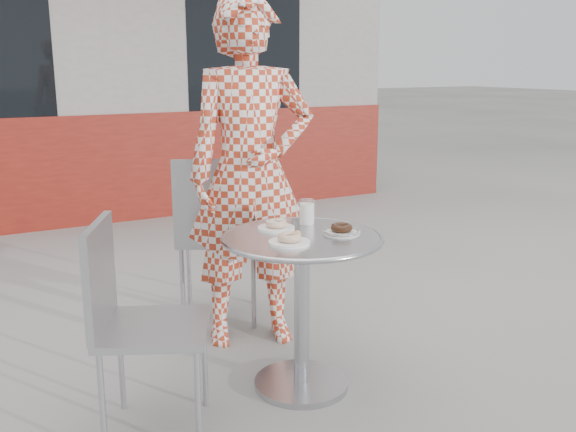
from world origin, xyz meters
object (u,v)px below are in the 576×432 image
plate_near (290,240)px  milk_cup (307,213)px  bistro_table (302,274)px  seated_person (251,174)px  chair_left (153,369)px  plate_checker (341,231)px  plate_far (276,225)px  chair_far (219,269)px

plate_near → milk_cup: size_ratio=1.48×
bistro_table → seated_person: size_ratio=0.40×
chair_left → plate_near: chair_left is taller
milk_cup → plate_checker: bearing=-77.9°
chair_left → plate_checker: size_ratio=5.17×
chair_left → plate_far: bearing=-49.0°
chair_left → plate_far: 0.82m
chair_left → seated_person: bearing=-24.3°
seated_person → milk_cup: seated_person is taller
seated_person → plate_checker: seated_person is taller
plate_far → milk_cup: size_ratio=1.44×
plate_checker → chair_left: bearing=178.8°
plate_far → plate_near: (-0.06, -0.24, -0.00)m
chair_left → plate_checker: (0.86, -0.02, 0.46)m
chair_far → plate_far: chair_far is taller
chair_far → milk_cup: (0.13, -0.78, 0.48)m
plate_near → plate_checker: size_ratio=1.03×
plate_checker → milk_cup: size_ratio=1.43×
chair_far → plate_far: bearing=111.9°
chair_left → milk_cup: (0.82, 0.20, 0.50)m
bistro_table → plate_near: size_ratio=4.15×
seated_person → chair_left: bearing=-124.1°
bistro_table → plate_near: bearing=-141.6°
chair_left → seated_person: size_ratio=0.48×
plate_near → chair_far: bearing=84.5°
bistro_table → plate_far: 0.25m
seated_person → plate_near: bearing=-86.8°
plate_near → milk_cup: (0.23, 0.26, 0.04)m
bistro_table → chair_left: bearing=-177.3°
plate_far → plate_near: bearing=-104.3°
seated_person → plate_far: 0.48m
bistro_table → seated_person: bearing=86.4°
plate_checker → plate_near: bearing=-173.0°
chair_left → plate_checker: bearing=-66.3°
plate_near → bistro_table: bearing=38.4°
bistro_table → milk_cup: size_ratio=6.15×
plate_checker → seated_person: bearing=101.5°
bistro_table → chair_left: (-0.69, -0.03, -0.28)m
milk_cup → chair_far: bearing=99.4°
bistro_table → plate_far: size_ratio=4.28×
plate_far → plate_near: plate_near is taller
chair_far → seated_person: size_ratio=0.54×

